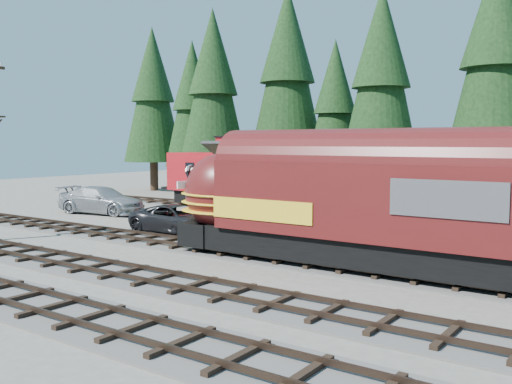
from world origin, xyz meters
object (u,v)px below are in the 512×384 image
Objects in this scene: locomotive at (327,206)px; caboose at (227,176)px; pickup_truck_b at (102,200)px; pickup_truck_a at (178,219)px; depot at (330,184)px.

caboose is (-16.29, 14.00, 0.05)m from locomotive.
pickup_truck_b is at bearing 164.06° from locomotive.
caboose reaches higher than pickup_truck_a.
pickup_truck_a is (5.09, -11.11, -1.79)m from caboose.
depot reaches higher than locomotive.
pickup_truck_a is 11.17m from pickup_truck_b.
pickup_truck_b is at bearing -125.63° from caboose.
depot is 7.31m from locomotive.
depot is 1.89× the size of pickup_truck_b.
locomotive is at bearing -115.79° from pickup_truck_b.
caboose is at bearing 139.32° from locomotive.
locomotive is at bearing -62.89° from depot.
caboose is (-12.96, 7.50, -0.36)m from depot.
depot is 18.63m from pickup_truck_b.
pickup_truck_b is (-10.65, 3.35, 0.17)m from pickup_truck_a.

